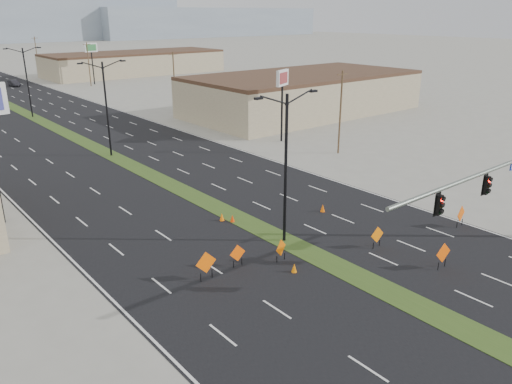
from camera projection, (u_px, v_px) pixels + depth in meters
ground at (443, 319)px, 25.41m from camera, size 600.00×600.00×0.00m
building_se_near at (303, 95)px, 77.51m from camera, size 36.00×18.00×5.50m
building_se_far at (135, 64)px, 127.28m from camera, size 44.00×16.00×5.00m
mesa_east at (205, 22)px, 340.82m from camera, size 160.00×50.00×18.00m
signal_mast at (500, 186)px, 30.35m from camera, size 16.30×0.60×8.00m
streetlight_0 at (286, 165)px, 32.31m from camera, size 5.15×0.24×10.02m
streetlight_1 at (106, 106)px, 52.68m from camera, size 5.15×0.24×10.02m
streetlight_2 at (27, 80)px, 73.06m from camera, size 5.15×0.24×10.02m
utility_pole_0 at (340, 111)px, 53.95m from camera, size 1.60×0.20×9.00m
utility_pole_1 at (174, 80)px, 79.42m from camera, size 1.60×0.20×9.00m
utility_pole_2 at (89, 64)px, 104.89m from camera, size 1.60×0.20×9.00m
utility_pole_3 at (37, 54)px, 130.36m from camera, size 1.60×0.20×9.00m
car_mid at (14, 83)px, 105.97m from camera, size 1.71×4.05×1.30m
construction_sign_0 at (206, 263)px, 28.78m from camera, size 1.36×0.10×1.81m
construction_sign_1 at (238, 254)px, 30.40m from camera, size 1.09×0.12×1.46m
construction_sign_2 at (281, 249)px, 31.04m from camera, size 1.08×0.38×1.49m
construction_sign_3 at (377, 236)px, 32.85m from camera, size 1.12×0.14×1.50m
construction_sign_4 at (443, 254)px, 30.09m from camera, size 1.27×0.17×1.70m
construction_sign_5 at (461, 215)px, 36.06m from camera, size 1.21×0.20×1.62m
cone_0 at (294, 268)px, 29.89m from camera, size 0.36×0.36×0.57m
cone_1 at (222, 217)px, 37.33m from camera, size 0.46×0.46×0.59m
cone_2 at (323, 208)px, 39.00m from camera, size 0.41×0.41×0.64m
cone_3 at (232, 219)px, 37.06m from camera, size 0.36×0.36×0.59m
pole_sign_east_near at (282, 84)px, 58.44m from camera, size 2.67×1.46×8.49m
pole_sign_east_far at (91, 51)px, 106.86m from camera, size 2.86×0.57×8.71m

